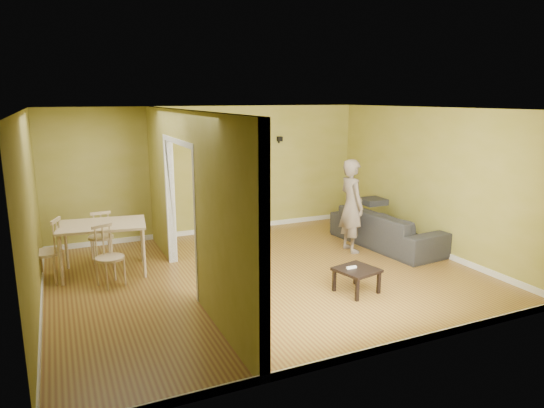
{
  "coord_description": "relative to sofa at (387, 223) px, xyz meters",
  "views": [
    {
      "loc": [
        -2.9,
        -6.69,
        2.77
      ],
      "look_at": [
        0.2,
        0.2,
        1.1
      ],
      "focal_mm": 32.0,
      "sensor_mm": 36.0,
      "label": 1
    }
  ],
  "objects": [
    {
      "name": "room_shell",
      "position": [
        -2.7,
        -0.49,
        0.85
      ],
      "size": [
        6.5,
        6.5,
        6.5
      ],
      "color": "olive",
      "rests_on": "ground"
    },
    {
      "name": "partition",
      "position": [
        -3.9,
        -0.49,
        0.85
      ],
      "size": [
        0.22,
        5.5,
        2.6
      ],
      "primitive_type": null,
      "color": "olive",
      "rests_on": "ground"
    },
    {
      "name": "wall_speaker",
      "position": [
        -1.2,
        2.2,
        1.45
      ],
      "size": [
        0.1,
        0.1,
        0.1
      ],
      "primitive_type": "cube",
      "color": "black",
      "rests_on": "room_shell"
    },
    {
      "name": "sofa",
      "position": [
        0.0,
        0.0,
        0.0
      ],
      "size": [
        2.44,
        1.23,
        0.89
      ],
      "primitive_type": "imported",
      "rotation": [
        0.0,
        0.0,
        1.67
      ],
      "color": "black",
      "rests_on": "ground"
    },
    {
      "name": "person",
      "position": [
        -0.78,
        0.03,
        0.55
      ],
      "size": [
        0.75,
        0.6,
        1.99
      ],
      "primitive_type": "imported",
      "rotation": [
        0.0,
        0.0,
        1.52
      ],
      "color": "slate",
      "rests_on": "ground"
    },
    {
      "name": "bookshelf",
      "position": [
        -2.53,
        2.12,
        0.52
      ],
      "size": [
        0.82,
        0.36,
        1.94
      ],
      "color": "white",
      "rests_on": "ground"
    },
    {
      "name": "paper_box_teal",
      "position": [
        -2.59,
        2.07,
        0.46
      ],
      "size": [
        0.46,
        0.3,
        0.23
      ],
      "primitive_type": "cube",
      "color": "#167A59",
      "rests_on": "bookshelf"
    },
    {
      "name": "paper_box_navy_b",
      "position": [
        -2.54,
        2.07,
        0.84
      ],
      "size": [
        0.44,
        0.29,
        0.23
      ],
      "primitive_type": "cube",
      "color": "navy",
      "rests_on": "bookshelf"
    },
    {
      "name": "paper_box_navy_c",
      "position": [
        -2.51,
        2.07,
        1.07
      ],
      "size": [
        0.46,
        0.3,
        0.23
      ],
      "primitive_type": "cube",
      "color": "navy",
      "rests_on": "bookshelf"
    },
    {
      "name": "coffee_table",
      "position": [
        -1.78,
        -1.66,
        -0.14
      ],
      "size": [
        0.54,
        0.54,
        0.36
      ],
      "rotation": [
        0.0,
        0.0,
        0.23
      ],
      "color": "black",
      "rests_on": "ground"
    },
    {
      "name": "game_controller",
      "position": [
        -1.85,
        -1.62,
        -0.07
      ],
      "size": [
        0.15,
        0.04,
        0.03
      ],
      "primitive_type": "cube",
      "color": "white",
      "rests_on": "coffee_table"
    },
    {
      "name": "dining_table",
      "position": [
        -5.02,
        0.66,
        0.29
      ],
      "size": [
        1.31,
        0.87,
        0.82
      ],
      "rotation": [
        0.0,
        0.0,
        -0.13
      ],
      "color": "beige",
      "rests_on": "ground"
    },
    {
      "name": "chair_left",
      "position": [
        -5.85,
        0.61,
        0.05
      ],
      "size": [
        0.58,
        0.58,
        1.0
      ],
      "primitive_type": null,
      "rotation": [
        0.0,
        0.0,
        -1.92
      ],
      "color": "beige",
      "rests_on": "ground"
    },
    {
      "name": "chair_near",
      "position": [
        -4.99,
        0.07,
        0.01
      ],
      "size": [
        0.55,
        0.55,
        0.92
      ],
      "primitive_type": null,
      "rotation": [
        0.0,
        0.0,
        0.4
      ],
      "color": "tan",
      "rests_on": "ground"
    },
    {
      "name": "chair_far",
      "position": [
        -5.01,
        1.29,
        0.01
      ],
      "size": [
        0.45,
        0.45,
        0.91
      ],
      "primitive_type": null,
      "rotation": [
        0.0,
        0.0,
        3.21
      ],
      "color": "tan",
      "rests_on": "ground"
    }
  ]
}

